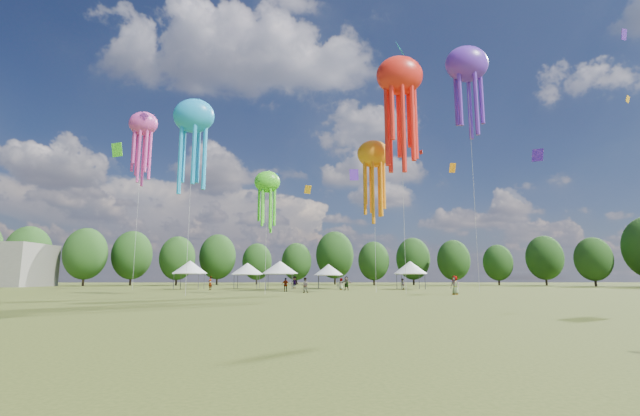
{
  "coord_description": "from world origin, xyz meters",
  "views": [
    {
      "loc": [
        -1.76,
        -12.34,
        1.63
      ],
      "look_at": [
        -1.05,
        15.0,
        6.0
      ],
      "focal_mm": 24.58,
      "sensor_mm": 36.0,
      "label": 1
    }
  ],
  "objects": [
    {
      "name": "festival_tents",
      "position": [
        -4.75,
        53.69,
        3.08
      ],
      "size": [
        37.18,
        10.25,
        4.14
      ],
      "color": "#47474C",
      "rests_on": "ground"
    },
    {
      "name": "spectators_far",
      "position": [
        1.48,
        47.06,
        0.89
      ],
      "size": [
        28.79,
        26.85,
        1.88
      ],
      "color": "gray",
      "rests_on": "ground"
    },
    {
      "name": "spectator_near",
      "position": [
        -2.17,
        36.42,
        0.83
      ],
      "size": [
        0.81,
        0.63,
        1.66
      ],
      "primitive_type": "imported",
      "rotation": [
        0.0,
        0.0,
        3.14
      ],
      "color": "gray",
      "rests_on": "ground"
    },
    {
      "name": "treeline",
      "position": [
        -3.87,
        62.51,
        6.54
      ],
      "size": [
        201.57,
        95.24,
        13.43
      ],
      "color": "#38281C",
      "rests_on": "ground"
    },
    {
      "name": "small_kites",
      "position": [
        0.79,
        43.9,
        30.13
      ],
      "size": [
        70.29,
        58.1,
        45.83
      ],
      "color": "#1BA2E9",
      "rests_on": "ground"
    },
    {
      "name": "show_kites",
      "position": [
        3.97,
        37.32,
        20.97
      ],
      "size": [
        48.76,
        21.87,
        31.3
      ],
      "color": "#1BA2E9",
      "rests_on": "ground"
    },
    {
      "name": "ground",
      "position": [
        0.0,
        0.0,
        0.0
      ],
      "size": [
        300.0,
        300.0,
        0.0
      ],
      "primitive_type": "plane",
      "color": "#384416",
      "rests_on": "ground"
    }
  ]
}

